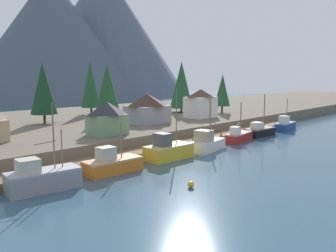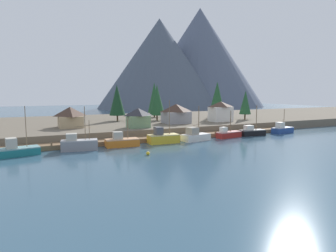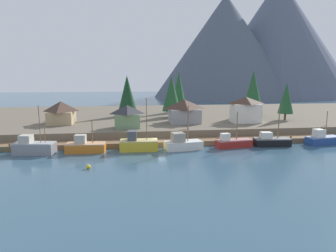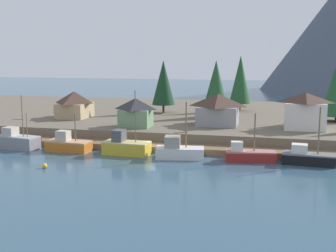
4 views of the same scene
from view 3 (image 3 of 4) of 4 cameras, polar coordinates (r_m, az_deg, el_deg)
The scene contains 22 objects.
ground_plane at distance 78.68m, azimuth -3.21°, elevation -1.05°, with size 400.00×400.00×1.00m, color #335166.
dock at distance 60.90m, azimuth -1.93°, elevation -3.22°, with size 80.00×4.00×1.60m.
shoreline_bank at distance 90.21m, azimuth -3.80°, elevation 1.43°, with size 400.00×56.00×2.50m, color #665B4C.
mountain_west_peak at distance 209.69m, azimuth 10.82°, elevation 14.74°, with size 94.64×94.64×67.10m, color #475160.
mountain_central_peak at distance 237.27m, azimuth 20.20°, elevation 15.61°, with size 108.24×108.24×82.78m, color #4C566B.
fishing_boat_grey at distance 59.09m, azimuth -24.39°, elevation -3.71°, with size 7.44×3.86×8.88m.
fishing_boat_orange at distance 57.38m, azimuth -15.63°, elevation -3.78°, with size 7.27×3.36×6.06m.
fishing_boat_yellow at distance 56.69m, azimuth -5.77°, elevation -3.43°, with size 7.24×3.50×9.94m.
fishing_boat_white at distance 57.17m, azimuth 2.77°, elevation -3.37°, with size 7.51×4.20×8.45m.
fishing_boat_red at distance 60.36m, azimuth 12.42°, elevation -3.11°, with size 7.36×3.33×7.04m.
fishing_boat_black at distance 63.64m, azimuth 19.21°, elevation -2.72°, with size 7.27×3.11×8.21m.
fishing_boat_blue at distance 69.21m, azimuth 27.57°, elevation -2.26°, with size 7.35×3.36×6.93m.
house_white at distance 76.67m, azimuth 14.67°, elevation 3.10°, with size 7.08×4.94×6.39m.
house_tan at distance 76.85m, azimuth -19.83°, elevation 2.51°, with size 6.13×7.17×5.45m.
house_grey at distance 73.72m, azimuth 3.18°, elevation 2.92°, with size 7.71×6.54×5.79m.
house_green at distance 66.94m, azimuth -7.83°, elevation 1.89°, with size 5.74×4.34×5.16m.
conifer_near_left at distance 83.60m, azimuth 21.77°, elevation 5.00°, with size 3.98×3.98×9.84m.
conifer_near_right at distance 83.21m, azimuth 0.68°, elevation 6.34°, with size 5.19×5.19×11.80m.
conifer_mid_left at distance 89.47m, azimuth 16.01°, elevation 6.40°, with size 6.02×6.02×13.11m.
conifer_mid_right at distance 86.44m, azimuth -7.84°, elevation 6.37°, with size 5.11×5.11×11.74m.
conifer_back_left at distance 95.58m, azimuth 2.09°, elevation 7.06°, with size 4.87×4.87×12.89m.
channel_buoy at distance 47.11m, azimuth -15.07°, elevation -7.57°, with size 0.70×0.70×0.70m, color gold.
Camera 3 is at (-5.75, -57.13, 13.94)m, focal length 31.72 mm.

